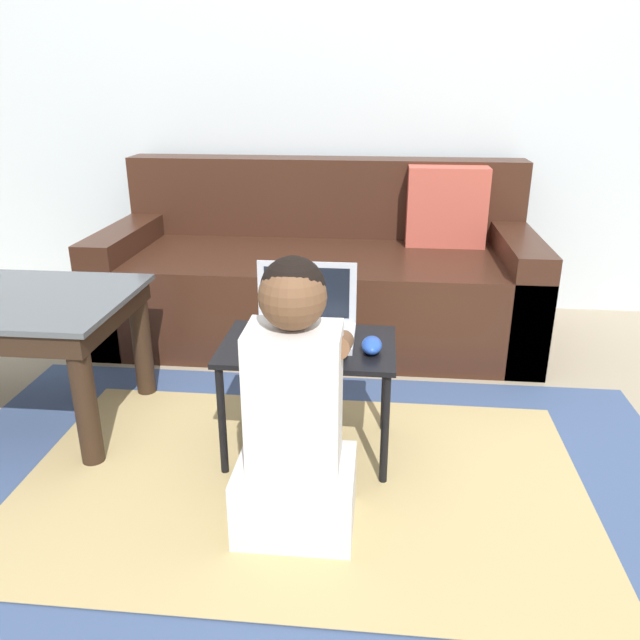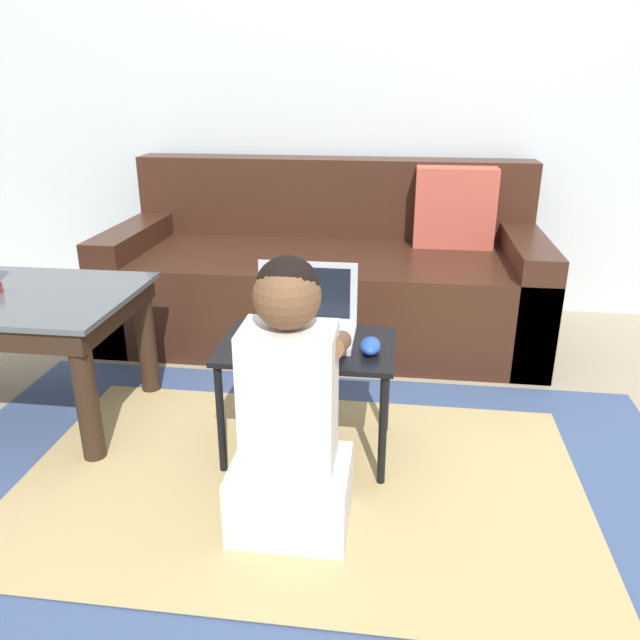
% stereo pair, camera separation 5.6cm
% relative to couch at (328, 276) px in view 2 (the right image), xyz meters
% --- Properties ---
extents(ground_plane, '(16.00, 16.00, 0.00)m').
position_rel_couch_xyz_m(ground_plane, '(0.13, -1.21, -0.27)').
color(ground_plane, gray).
extents(wall_back, '(9.00, 0.06, 2.50)m').
position_rel_couch_xyz_m(wall_back, '(0.13, 0.45, 0.98)').
color(wall_back, silver).
rests_on(wall_back, ground_plane).
extents(area_rug, '(2.31, 1.44, 0.01)m').
position_rel_couch_xyz_m(area_rug, '(0.06, -1.24, -0.27)').
color(area_rug, '#3D517A').
rests_on(area_rug, ground_plane).
extents(couch, '(1.91, 0.84, 0.78)m').
position_rel_couch_xyz_m(couch, '(0.00, 0.00, 0.00)').
color(couch, '#381E14').
rests_on(couch, ground_plane).
extents(laptop_desk, '(0.53, 0.35, 0.38)m').
position_rel_couch_xyz_m(laptop_desk, '(0.06, -1.05, 0.06)').
color(laptop_desk, black).
rests_on(laptop_desk, ground_plane).
extents(laptop, '(0.31, 0.21, 0.22)m').
position_rel_couch_xyz_m(laptop, '(0.05, -1.00, 0.15)').
color(laptop, '#B7BCC6').
rests_on(laptop, laptop_desk).
extents(computer_mouse, '(0.06, 0.10, 0.04)m').
position_rel_couch_xyz_m(computer_mouse, '(0.26, -1.09, 0.13)').
color(computer_mouse, '#234CB2').
rests_on(computer_mouse, laptop_desk).
extents(person_seated, '(0.31, 0.36, 0.75)m').
position_rel_couch_xyz_m(person_seated, '(0.07, -1.41, 0.06)').
color(person_seated, silver).
rests_on(person_seated, ground_plane).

